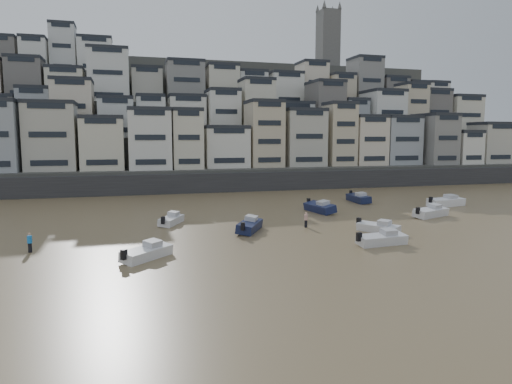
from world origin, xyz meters
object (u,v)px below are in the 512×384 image
object	(u,v)px
boat_i	(358,197)
boat_g	(446,200)
boat_j	(147,251)
person_pink	(306,220)
boat_c	(250,224)
boat_b	(378,226)
boat_f	(171,218)
boat_e	(320,206)
person_blue	(30,243)
boat_a	(382,237)
boat_d	(431,211)

from	to	relation	value
boat_i	boat_g	bearing A→B (deg)	57.92
boat_j	person_pink	bearing A→B (deg)	-16.30
boat_g	boat_c	distance (m)	33.78
boat_j	boat_b	xyz separation A→B (m)	(24.02, 4.44, -0.04)
boat_g	boat_f	world-z (taller)	boat_g
boat_i	boat_c	bearing A→B (deg)	-48.25
boat_g	boat_c	xyz separation A→B (m)	(-32.35, -9.69, -0.11)
boat_b	person_pink	xyz separation A→B (m)	(-6.36, 4.59, 0.20)
boat_e	person_blue	xyz separation A→B (m)	(-33.07, -13.21, 0.05)
boat_g	boat_b	world-z (taller)	boat_g
boat_e	boat_i	size ratio (longest dim) A/B	0.97
boat_f	boat_a	bearing A→B (deg)	-103.88
boat_i	boat_b	world-z (taller)	boat_i
boat_g	boat_j	bearing A→B (deg)	-166.99
boat_j	boat_f	size ratio (longest dim) A/B	1.03
boat_j	boat_a	bearing A→B (deg)	-45.48
boat_c	boat_j	bearing A→B (deg)	157.47
boat_g	boat_d	size ratio (longest dim) A/B	1.10
boat_b	boat_a	xyz separation A→B (m)	(-2.72, -5.22, 0.05)
boat_i	boat_c	size ratio (longest dim) A/B	1.08
boat_i	boat_a	xyz separation A→B (m)	(-11.89, -26.57, -0.13)
boat_e	boat_f	bearing A→B (deg)	-89.54
boat_i	person_pink	bearing A→B (deg)	-38.83
boat_e	boat_a	distance (m)	19.16
boat_g	boat_a	distance (m)	29.23
boat_j	boat_d	xyz separation A→B (m)	(35.44, 11.09, 0.10)
boat_j	boat_d	world-z (taller)	boat_d
boat_a	boat_d	bearing A→B (deg)	35.66
person_pink	boat_c	bearing A→B (deg)	-176.64
boat_e	boat_g	distance (m)	20.05
boat_c	person_pink	world-z (taller)	person_pink
boat_c	person_blue	world-z (taller)	person_blue
boat_c	person_blue	size ratio (longest dim) A/B	3.30
boat_e	person_pink	xyz separation A→B (m)	(-5.70, -9.24, 0.05)
boat_e	boat_g	world-z (taller)	boat_g
boat_e	boat_c	world-z (taller)	boat_e
boat_d	boat_a	bearing A→B (deg)	-160.60
boat_b	person_blue	world-z (taller)	person_blue
boat_e	person_pink	size ratio (longest dim) A/B	3.47
boat_b	boat_j	bearing A→B (deg)	-111.66
boat_a	boat_c	distance (m)	13.92
boat_e	boat_j	distance (m)	29.66
boat_a	person_blue	xyz separation A→B (m)	(-31.01, 5.85, 0.15)
boat_e	boat_c	bearing A→B (deg)	-60.97
boat_i	boat_d	world-z (taller)	boat_i
boat_e	boat_g	size ratio (longest dim) A/B	0.93
boat_j	boat_f	distance (m)	15.32
boat_g	boat_a	bearing A→B (deg)	-149.04
boat_f	person_pink	xyz separation A→B (m)	(14.29, -5.91, 0.18)
boat_i	person_blue	bearing A→B (deg)	-60.22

